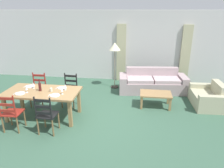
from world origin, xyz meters
TOP-DOWN VIEW (x-y plane):
  - ground_plane at (0.00, 0.00)m, footprint 9.60×9.60m
  - wall_far at (0.00, 3.30)m, footprint 9.60×0.16m
  - curtain_panel_left at (0.54, 3.16)m, footprint 0.35×0.08m
  - curtain_panel_right at (2.94, 3.16)m, footprint 0.35×0.08m
  - dining_table at (-1.21, -0.11)m, footprint 1.90×0.96m
  - dining_chair_near_left at (-1.66, -0.83)m, footprint 0.44×0.42m
  - dining_chair_near_right at (-0.80, -0.82)m, footprint 0.43×0.41m
  - dining_chair_far_left at (-1.69, 0.61)m, footprint 0.43×0.41m
  - dining_chair_far_right at (-0.74, 0.68)m, footprint 0.44×0.43m
  - dinner_plate_near_left at (-1.66, -0.36)m, footprint 0.24×0.24m
  - fork_near_left at (-1.81, -0.36)m, footprint 0.02×0.17m
  - dinner_plate_near_right at (-0.76, -0.36)m, footprint 0.24×0.24m
  - fork_near_right at (-0.91, -0.36)m, footprint 0.03×0.17m
  - dinner_plate_far_left at (-1.66, 0.14)m, footprint 0.24×0.24m
  - fork_far_left at (-1.81, 0.14)m, footprint 0.02×0.17m
  - dinner_plate_far_right at (-0.76, 0.14)m, footprint 0.24×0.24m
  - fork_far_right at (-0.91, 0.14)m, footprint 0.02×0.17m
  - wine_bottle at (-1.25, -0.11)m, footprint 0.07×0.07m
  - wine_glass_near_left at (-1.54, -0.26)m, footprint 0.06×0.06m
  - wine_glass_near_right at (-0.61, -0.24)m, footprint 0.06×0.06m
  - wine_glass_far_left at (-1.51, 0.05)m, footprint 0.06×0.06m
  - wine_glass_far_right at (-0.63, 0.03)m, footprint 0.06×0.06m
  - coffee_cup_primary at (-0.96, -0.10)m, footprint 0.07×0.07m
  - couch at (1.73, 2.14)m, footprint 2.35×1.03m
  - coffee_table at (1.77, 0.93)m, footprint 0.90×0.56m
  - armchair_upholstered at (3.35, 1.18)m, footprint 0.84×1.19m
  - standing_lamp at (0.39, 2.33)m, footprint 0.40×0.40m

SIDE VIEW (x-z plane):
  - ground_plane at x=0.00m, z-range -0.02..0.00m
  - armchair_upholstered at x=3.35m, z-range -0.11..0.61m
  - couch at x=1.73m, z-range -0.11..0.69m
  - coffee_table at x=1.77m, z-range 0.15..0.57m
  - dining_chair_near_left at x=-1.66m, z-range 0.00..0.96m
  - dining_chair_near_right at x=-0.80m, z-range 0.00..0.96m
  - dining_chair_far_left at x=-1.69m, z-range 0.00..0.96m
  - dining_chair_far_right at x=-0.74m, z-range 0.00..0.96m
  - dining_table at x=-1.21m, z-range 0.29..1.04m
  - fork_near_left at x=-1.81m, z-range 0.75..0.76m
  - fork_near_right at x=-0.91m, z-range 0.75..0.76m
  - fork_far_left at x=-1.81m, z-range 0.75..0.76m
  - fork_far_right at x=-0.91m, z-range 0.75..0.76m
  - dinner_plate_near_left at x=-1.66m, z-range 0.75..0.77m
  - dinner_plate_near_right at x=-0.76m, z-range 0.75..0.77m
  - dinner_plate_far_left at x=-1.66m, z-range 0.75..0.77m
  - dinner_plate_far_right at x=-0.76m, z-range 0.75..0.77m
  - coffee_cup_primary at x=-0.96m, z-range 0.75..0.84m
  - wine_glass_near_left at x=-1.54m, z-range 0.78..0.94m
  - wine_glass_near_right at x=-0.61m, z-range 0.78..0.94m
  - wine_glass_far_left at x=-1.51m, z-range 0.78..0.94m
  - wine_glass_far_right at x=-0.63m, z-range 0.78..0.94m
  - wine_bottle at x=-1.25m, z-range 0.71..1.03m
  - curtain_panel_left at x=0.54m, z-range 0.00..2.20m
  - curtain_panel_right at x=2.94m, z-range 0.00..2.20m
  - wall_far at x=0.00m, z-range 0.00..2.70m
  - standing_lamp at x=0.39m, z-range 0.59..2.23m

